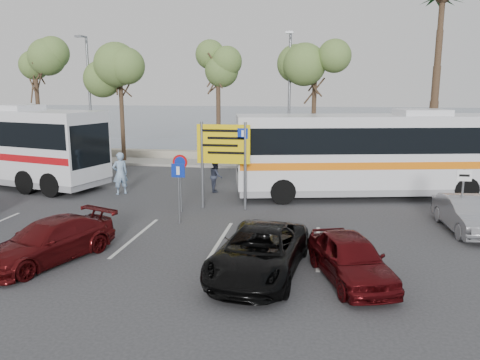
% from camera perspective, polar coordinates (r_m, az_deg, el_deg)
% --- Properties ---
extents(ground, '(120.00, 120.00, 0.00)m').
position_cam_1_polar(ground, '(16.84, -7.50, -6.05)').
color(ground, '#303032').
rests_on(ground, ground).
extents(kerb_strip, '(44.00, 2.40, 0.15)m').
position_cam_1_polar(kerb_strip, '(30.15, 0.20, 1.92)').
color(kerb_strip, gray).
rests_on(kerb_strip, ground).
extents(seawall, '(48.00, 0.80, 0.60)m').
position_cam_1_polar(seawall, '(32.07, 0.77, 2.90)').
color(seawall, '#A19881').
rests_on(seawall, ground).
extents(sea, '(140.00, 140.00, 0.00)m').
position_cam_1_polar(sea, '(75.68, 5.83, 7.48)').
color(sea, '#405566').
rests_on(sea, ground).
extents(tree_far_left, '(3.20, 3.20, 7.60)m').
position_cam_1_polar(tree_far_left, '(34.87, -23.75, 12.58)').
color(tree_far_left, '#382619').
rests_on(tree_far_left, kerb_strip).
extents(tree_left, '(3.20, 3.20, 7.20)m').
position_cam_1_polar(tree_left, '(32.03, -14.44, 12.77)').
color(tree_left, '#382619').
rests_on(tree_left, kerb_strip).
extents(tree_mid, '(3.20, 3.20, 8.00)m').
position_cam_1_polar(tree_mid, '(30.07, -2.71, 14.47)').
color(tree_mid, '#382619').
rests_on(tree_mid, kerb_strip).
extents(tree_right, '(3.20, 3.20, 7.40)m').
position_cam_1_polar(tree_right, '(29.39, 9.15, 13.46)').
color(tree_right, '#382619').
rests_on(tree_right, kerb_strip).
extents(street_lamp_left, '(0.45, 1.15, 8.01)m').
position_cam_1_polar(street_lamp_left, '(32.44, -17.94, 10.08)').
color(street_lamp_left, slate).
rests_on(street_lamp_left, kerb_strip).
extents(street_lamp_right, '(0.45, 1.15, 8.01)m').
position_cam_1_polar(street_lamp_right, '(28.94, 6.02, 10.47)').
color(street_lamp_right, slate).
rests_on(street_lamp_right, kerb_strip).
extents(direction_sign, '(2.20, 0.12, 3.60)m').
position_cam_1_polar(direction_sign, '(19.11, -2.02, 3.59)').
color(direction_sign, slate).
rests_on(direction_sign, ground).
extents(sign_no_stop, '(0.60, 0.08, 2.35)m').
position_cam_1_polar(sign_no_stop, '(18.85, -7.27, 0.77)').
color(sign_no_stop, slate).
rests_on(sign_no_stop, ground).
extents(sign_parking, '(0.50, 0.07, 2.25)m').
position_cam_1_polar(sign_parking, '(17.26, -7.50, -0.58)').
color(sign_parking, slate).
rests_on(sign_parking, ground).
extents(sign_taxi, '(0.50, 0.07, 2.20)m').
position_cam_1_polar(sign_taxi, '(17.95, 25.50, -1.30)').
color(sign_taxi, slate).
rests_on(sign_taxi, ground).
extents(lane_markings, '(12.02, 4.20, 0.01)m').
position_cam_1_polar(lane_markings, '(16.31, -12.38, -6.79)').
color(lane_markings, silver).
rests_on(lane_markings, ground).
extents(coach_bus_right, '(13.12, 5.35, 4.00)m').
position_cam_1_polar(coach_bus_right, '(22.26, 16.40, 2.74)').
color(coach_bus_right, silver).
rests_on(coach_bus_right, ground).
extents(car_maroon, '(3.09, 4.47, 1.20)m').
position_cam_1_polar(car_maroon, '(14.75, -22.26, -6.90)').
color(car_maroon, '#520D0F').
rests_on(car_maroon, ground).
extents(car_red, '(2.53, 3.91, 1.24)m').
position_cam_1_polar(car_red, '(12.68, 13.33, -9.20)').
color(car_red, '#4E0B0E').
rests_on(car_red, ground).
extents(suv_black, '(2.65, 4.82, 1.28)m').
position_cam_1_polar(suv_black, '(12.73, 2.37, -8.72)').
color(suv_black, black).
rests_on(suv_black, ground).
extents(car_silver_b, '(1.57, 3.81, 1.23)m').
position_cam_1_polar(car_silver_b, '(18.19, 25.88, -3.79)').
color(car_silver_b, gray).
rests_on(car_silver_b, ground).
extents(pedestrian_near, '(0.86, 0.84, 2.00)m').
position_cam_1_polar(pedestrian_near, '(22.65, -14.40, 0.79)').
color(pedestrian_near, '#87A4C4').
rests_on(pedestrian_near, ground).
extents(pedestrian_far, '(0.76, 0.88, 1.55)m').
position_cam_1_polar(pedestrian_far, '(22.56, -2.94, 0.51)').
color(pedestrian_far, '#363D52').
rests_on(pedestrian_far, ground).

